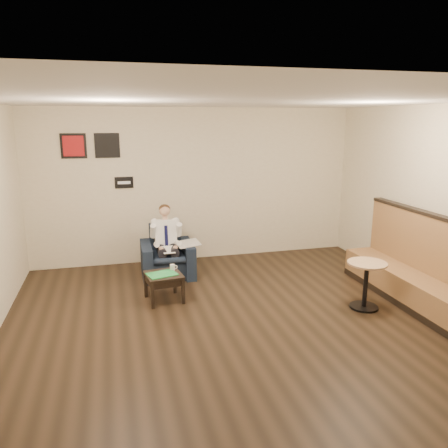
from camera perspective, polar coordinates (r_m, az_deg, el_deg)
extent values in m
plane|color=black|center=(5.73, 2.52, -13.32)|extent=(6.00, 6.00, 0.00)
cube|color=beige|center=(8.11, -3.65, 5.06)|extent=(6.00, 0.02, 2.80)
cube|color=beige|center=(2.69, 22.57, -13.56)|extent=(6.00, 0.02, 2.80)
cube|color=white|center=(5.12, 2.85, 15.92)|extent=(6.00, 6.00, 0.02)
cube|color=black|center=(7.94, -12.92, 5.30)|extent=(0.32, 0.02, 0.20)
cube|color=#AE1518|center=(7.90, -19.06, 9.61)|extent=(0.42, 0.03, 0.42)
cube|color=black|center=(7.88, -15.02, 9.88)|extent=(0.42, 0.03, 0.42)
cube|color=black|center=(7.42, -7.43, -3.62)|extent=(0.87, 0.87, 0.83)
cube|color=white|center=(7.21, -7.28, -3.35)|extent=(0.20, 0.28, 0.01)
cube|color=silver|center=(7.34, -4.69, -2.53)|extent=(0.37, 0.46, 0.01)
cube|color=black|center=(6.48, -7.84, -8.17)|extent=(0.56, 0.56, 0.41)
cube|color=green|center=(6.39, -8.10, -6.50)|extent=(0.47, 0.39, 0.01)
cylinder|color=white|center=(6.53, -6.75, -5.64)|extent=(0.08, 0.08, 0.09)
cube|color=black|center=(6.55, -7.83, -5.98)|extent=(0.13, 0.07, 0.01)
cube|color=olive|center=(6.86, 23.12, -4.09)|extent=(0.60, 2.50, 1.28)
cylinder|color=tan|center=(6.44, 18.00, -7.62)|extent=(0.61, 0.61, 0.67)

